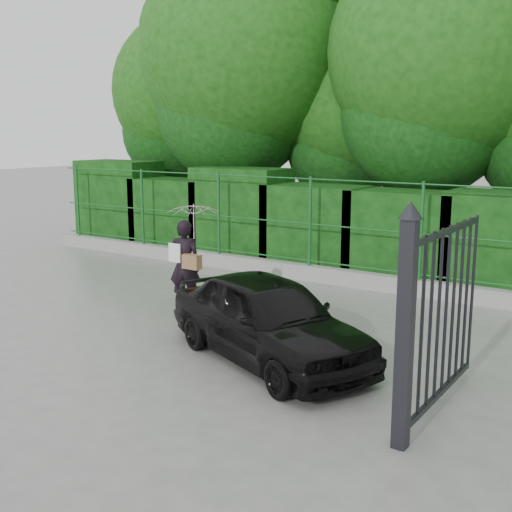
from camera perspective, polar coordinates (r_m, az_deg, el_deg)
The scene contains 8 objects.
ground at distance 9.86m, azimuth -10.39°, elevation -6.71°, with size 80.00×80.00×0.00m, color gray.
kerb at distance 13.29m, azimuth 3.25°, elevation -1.28°, with size 14.00×0.25×0.30m, color #9E9E99.
fence at distance 12.99m, azimuth 4.13°, elevation 3.14°, with size 14.13×0.06×1.80m.
hedge at distance 14.09m, azimuth 4.65°, elevation 2.82°, with size 14.20×1.20×2.22m.
trees at distance 15.50m, azimuth 13.67°, elevation 16.80°, with size 17.10×6.15×8.08m.
gate at distance 6.52m, azimuth 14.63°, elevation -5.18°, with size 0.22×2.33×2.36m.
woman at distance 10.76m, azimuth -5.87°, elevation 1.40°, with size 0.91×0.87×1.81m.
car at distance 8.38m, azimuth 1.14°, elevation -5.57°, with size 1.36×3.38×1.15m, color black.
Camera 1 is at (6.63, -6.67, 2.96)m, focal length 45.00 mm.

